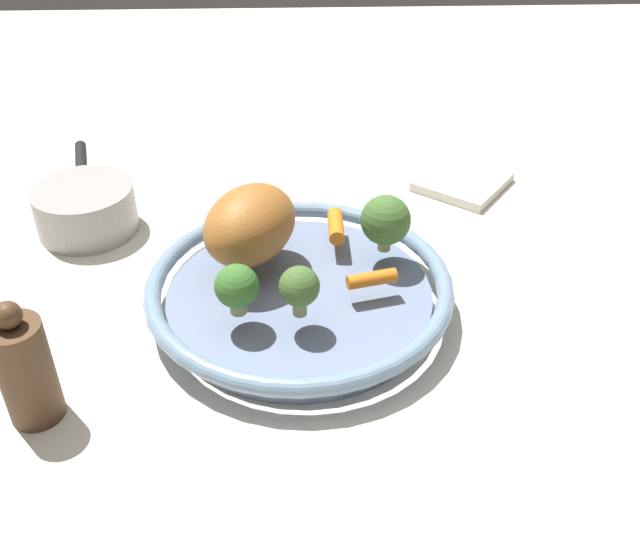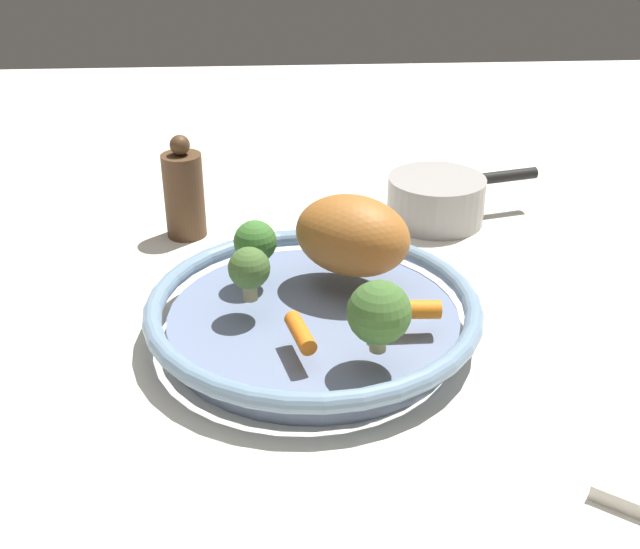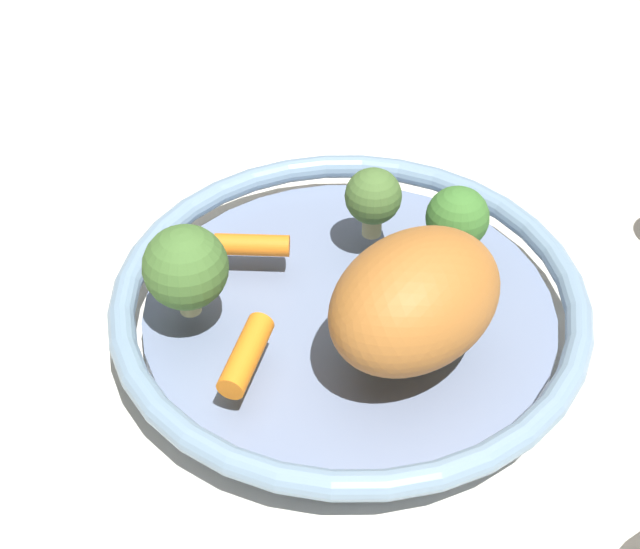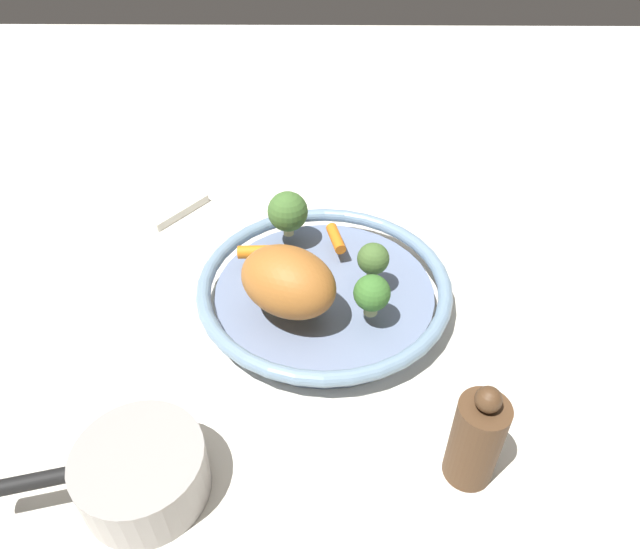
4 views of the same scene
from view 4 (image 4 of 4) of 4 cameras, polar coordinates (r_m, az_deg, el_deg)
The scene contains 11 objects.
ground_plane at distance 0.81m, azimuth 0.27°, elevation -2.84°, with size 2.37×2.37×0.00m, color silver.
serving_bowl at distance 0.79m, azimuth 0.27°, elevation -1.57°, with size 0.35×0.35×0.05m.
roast_chicken_piece at distance 0.71m, azimuth -3.33°, elevation -0.71°, with size 0.13×0.09×0.09m, color #A56329.
baby_carrot_right at distance 0.83m, azimuth 1.44°, elevation 3.60°, with size 0.02×0.02×0.06m, color orange.
baby_carrot_left at distance 0.81m, azimuth -6.13°, elevation 2.25°, with size 0.02×0.02×0.06m, color orange.
broccoli_floret_large at distance 0.76m, azimuth 5.11°, elevation 1.56°, with size 0.04×0.04×0.06m.
broccoli_floret_mid at distance 0.71m, azimuth 4.98°, elevation -1.89°, with size 0.05×0.05×0.06m.
broccoli_floret_small at distance 0.83m, azimuth -3.35°, elevation 6.21°, with size 0.06×0.06×0.07m.
pepper_mill at distance 0.62m, azimuth 14.98°, elevation -15.43°, with size 0.05×0.05×0.14m.
saucepan at distance 0.64m, azimuth -17.54°, elevation -18.17°, with size 0.13×0.21×0.06m.
dish_towel at distance 1.03m, azimuth -15.57°, elevation 7.01°, with size 0.11×0.12×0.01m, color silver.
Camera 4 is at (-0.58, -0.00, 0.56)m, focal length 32.37 mm.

